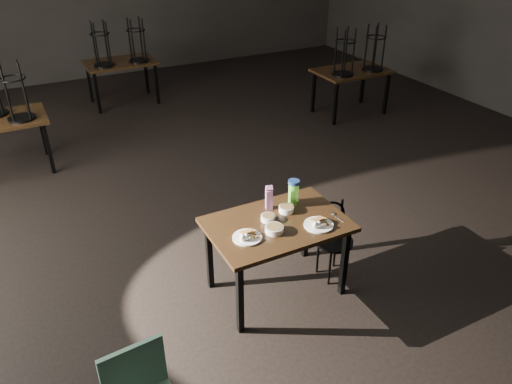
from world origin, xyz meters
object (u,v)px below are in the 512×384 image
main_table (277,230)px  juice_carton (269,198)px  bentwood_chair (332,234)px  water_bottle (293,191)px

main_table → juice_carton: (0.05, 0.24, 0.19)m
main_table → bentwood_chair: (0.59, -0.01, -0.23)m
main_table → bentwood_chair: main_table is taller
water_bottle → bentwood_chair: bearing=-38.3°
main_table → bentwood_chair: 0.63m
juice_carton → bentwood_chair: 0.73m
water_bottle → bentwood_chair: water_bottle is taller
main_table → juice_carton: bearing=78.8°
juice_carton → water_bottle: size_ratio=1.04×
main_table → bentwood_chair: size_ratio=1.60×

